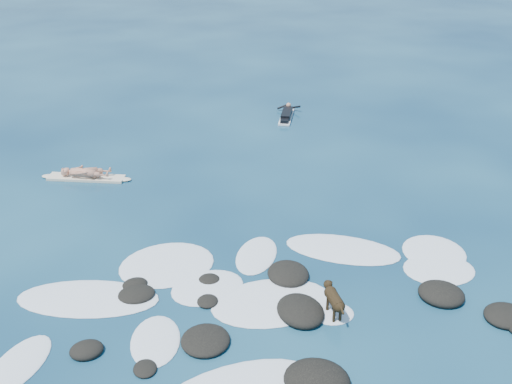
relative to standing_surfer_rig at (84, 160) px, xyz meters
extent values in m
plane|color=#0A2642|center=(5.51, -7.45, -0.77)|extent=(160.00, 160.00, 0.00)
ellipsoid|color=black|center=(4.11, -9.24, -0.69)|extent=(1.44, 1.43, 0.32)
ellipsoid|color=black|center=(6.44, -10.81, -0.62)|extent=(1.74, 1.58, 0.59)
ellipsoid|color=black|center=(1.38, -9.25, -0.69)|extent=(0.85, 0.75, 0.30)
ellipsoid|color=black|center=(11.56, -9.19, -0.68)|extent=(1.33, 1.23, 0.33)
ellipsoid|color=black|center=(2.29, -6.83, -0.71)|extent=(0.79, 0.69, 0.25)
ellipsoid|color=black|center=(6.51, -8.47, -0.66)|extent=(1.52, 1.65, 0.45)
ellipsoid|color=black|center=(4.29, -6.82, -0.72)|extent=(0.65, 0.62, 0.18)
ellipsoid|color=black|center=(10.29, -8.20, -0.66)|extent=(1.58, 1.54, 0.43)
ellipsoid|color=black|center=(4.21, -7.75, -0.72)|extent=(0.64, 0.66, 0.19)
ellipsoid|color=black|center=(2.75, -9.95, -0.73)|extent=(0.66, 0.70, 0.16)
ellipsoid|color=black|center=(2.37, -7.27, -0.70)|extent=(1.03, 0.89, 0.27)
ellipsoid|color=black|center=(6.46, -6.86, -0.67)|extent=(1.37, 1.44, 0.40)
ellipsoid|color=white|center=(10.93, -6.15, -0.76)|extent=(2.06, 2.11, 0.12)
ellipsoid|color=white|center=(3.12, -5.91, -0.76)|extent=(3.17, 2.82, 0.12)
ellipsoid|color=white|center=(10.73, -7.01, -0.76)|extent=(2.05, 1.61, 0.12)
ellipsoid|color=white|center=(2.93, -9.04, -0.76)|extent=(1.21, 1.83, 0.12)
ellipsoid|color=white|center=(4.23, -7.12, -0.76)|extent=(2.38, 2.10, 0.12)
ellipsoid|color=white|center=(5.71, -5.73, -0.76)|extent=(1.78, 2.33, 0.12)
ellipsoid|color=white|center=(-0.08, -9.46, -0.76)|extent=(1.72, 2.20, 0.12)
ellipsoid|color=white|center=(1.11, -7.24, -0.76)|extent=(3.95, 2.15, 0.12)
ellipsoid|color=white|center=(8.29, -5.70, -0.76)|extent=(3.75, 2.69, 0.12)
ellipsoid|color=white|center=(5.86, -7.93, -0.76)|extent=(3.39, 2.34, 0.12)
ellipsoid|color=white|center=(7.31, -8.55, -0.76)|extent=(1.10, 0.90, 0.12)
cube|color=beige|center=(0.00, 0.00, -0.71)|extent=(2.90, 1.15, 0.09)
ellipsoid|color=beige|center=(1.39, -0.28, -0.71)|extent=(0.62, 0.43, 0.10)
ellipsoid|color=beige|center=(-1.39, 0.28, -0.71)|extent=(0.62, 0.43, 0.10)
imported|color=tan|center=(0.00, 0.00, 0.26)|extent=(0.57, 0.75, 1.85)
cube|color=white|center=(8.42, 5.67, -0.71)|extent=(1.13, 2.38, 0.08)
ellipsoid|color=white|center=(8.74, 6.79, -0.71)|extent=(0.40, 0.56, 0.09)
cube|color=black|center=(8.42, 5.67, -0.56)|extent=(0.79, 1.49, 0.23)
sphere|color=tan|center=(8.65, 6.47, -0.43)|extent=(0.30, 0.30, 0.24)
cylinder|color=black|center=(8.40, 6.70, -0.57)|extent=(0.59, 0.17, 0.26)
cylinder|color=black|center=(8.97, 6.54, -0.57)|extent=(0.52, 0.44, 0.26)
cube|color=black|center=(8.21, 4.91, -0.60)|extent=(0.50, 0.66, 0.15)
cylinder|color=black|center=(7.31, -8.65, -0.23)|extent=(0.39, 0.67, 0.31)
sphere|color=black|center=(7.27, -8.36, -0.23)|extent=(0.36, 0.36, 0.32)
sphere|color=black|center=(7.35, -8.93, -0.23)|extent=(0.33, 0.33, 0.29)
sphere|color=black|center=(7.25, -8.18, -0.12)|extent=(0.26, 0.26, 0.23)
cone|color=black|center=(7.23, -8.04, -0.14)|extent=(0.14, 0.16, 0.12)
cone|color=black|center=(7.19, -8.20, -0.03)|extent=(0.12, 0.09, 0.11)
cone|color=black|center=(7.31, -8.18, -0.03)|extent=(0.12, 0.09, 0.11)
cylinder|color=black|center=(7.20, -8.44, -0.56)|extent=(0.09, 0.09, 0.42)
cylinder|color=black|center=(7.36, -8.42, -0.56)|extent=(0.09, 0.09, 0.42)
cylinder|color=black|center=(7.26, -8.87, -0.56)|extent=(0.09, 0.09, 0.42)
cylinder|color=black|center=(7.43, -8.85, -0.56)|extent=(0.09, 0.09, 0.42)
cylinder|color=black|center=(7.37, -9.07, -0.17)|extent=(0.10, 0.31, 0.18)
camera|label=1|loc=(4.15, -19.54, 8.58)|focal=40.00mm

